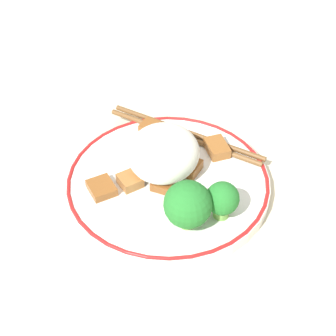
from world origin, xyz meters
TOP-DOWN VIEW (x-y plane):
  - ground_plane at (0.00, 0.00)m, footprint 3.00×3.00m
  - plate at (0.00, 0.00)m, footprint 0.26×0.26m
  - rice_mound at (0.02, 0.01)m, footprint 0.10×0.09m
  - broccoli_back_left at (-0.07, -0.04)m, footprint 0.06×0.06m
  - broccoli_back_center at (-0.05, -0.07)m, footprint 0.04×0.04m
  - meat_near_front at (-0.02, 0.05)m, footprint 0.04×0.04m
  - meat_near_left at (0.02, -0.02)m, footprint 0.04×0.04m
  - meat_near_right at (0.06, -0.05)m, footprint 0.04×0.04m
  - meat_near_back at (-0.03, 0.08)m, footprint 0.05×0.04m
  - meat_on_rice_edge at (-0.02, 0.00)m, footprint 0.03×0.04m
  - meat_mid_left at (0.10, 0.04)m, footprint 0.03×0.03m
  - chopsticks at (0.09, -0.01)m, footprint 0.09×0.23m

SIDE VIEW (x-z plane):
  - ground_plane at x=0.00m, z-range 0.00..0.00m
  - plate at x=0.00m, z-range 0.00..0.02m
  - chopsticks at x=0.09m, z-range 0.02..0.02m
  - meat_mid_left at x=0.10m, z-range 0.02..0.03m
  - meat_near_back at x=-0.03m, z-range 0.02..0.03m
  - meat_on_rice_edge at x=-0.02m, z-range 0.02..0.03m
  - meat_near_left at x=0.02m, z-range 0.02..0.03m
  - meat_near_front at x=-0.02m, z-range 0.02..0.03m
  - meat_near_right at x=0.06m, z-range 0.02..0.03m
  - broccoli_back_center at x=-0.05m, z-range 0.02..0.07m
  - rice_mound at x=0.02m, z-range 0.02..0.08m
  - broccoli_back_left at x=-0.07m, z-range 0.02..0.08m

